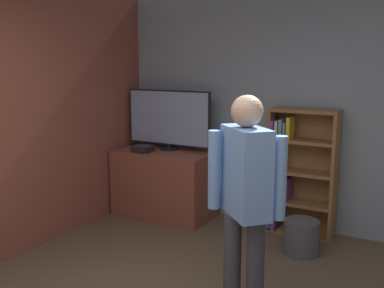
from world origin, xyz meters
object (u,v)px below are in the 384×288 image
at_px(person, 245,192).
at_px(waste_bin, 301,237).
at_px(television, 169,119).
at_px(bookshelf, 296,173).
at_px(game_console, 143,149).

relative_size(person, waste_bin, 4.81).
height_order(television, waste_bin, television).
bearing_deg(bookshelf, television, -175.68).
bearing_deg(person, bookshelf, 139.65).
relative_size(game_console, bookshelf, 0.15).
height_order(television, person, person).
height_order(game_console, person, person).
bearing_deg(game_console, bookshelf, 12.52).
height_order(game_console, bookshelf, bookshelf).
bearing_deg(television, game_console, -125.96).
bearing_deg(game_console, waste_bin, -4.35).
bearing_deg(bookshelf, game_console, -167.48).
bearing_deg(television, waste_bin, -13.32).
relative_size(television, game_console, 5.28).
bearing_deg(waste_bin, television, 166.68).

